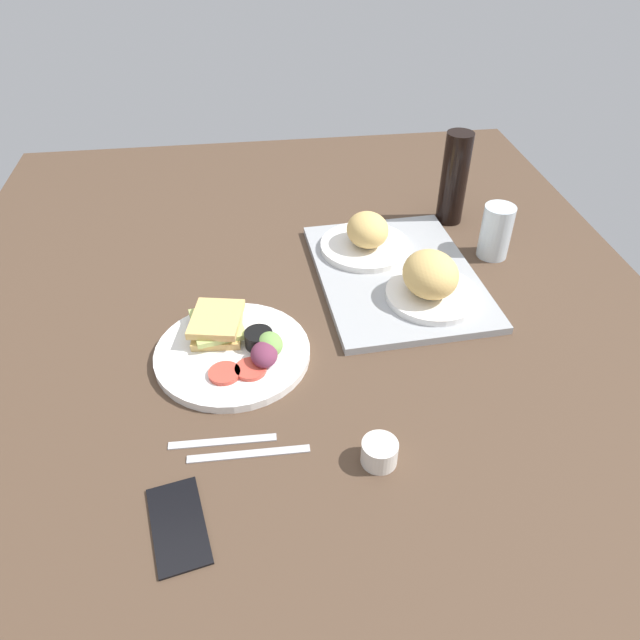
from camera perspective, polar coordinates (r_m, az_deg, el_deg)
ground_plane at (r=116.68cm, az=-1.59°, el=-1.62°), size 190.00×150.00×3.00cm
serving_tray at (r=130.55cm, az=7.30°, el=4.29°), size 46.87×35.59×1.60cm
bread_plate_near at (r=135.52cm, az=4.46°, el=7.89°), size 20.33×20.33×8.74cm
bread_plate_far at (r=121.09cm, az=10.56°, el=3.74°), size 19.05×19.05×10.06cm
plate_with_salad at (r=110.65cm, az=-8.18°, el=-2.56°), size 28.44×28.44×5.40cm
drinking_glass at (r=140.08cm, az=16.45°, el=8.10°), size 6.88×6.88×12.28cm
soda_bottle at (r=149.85cm, az=12.68°, el=13.05°), size 6.40×6.40×22.42cm
espresso_cup at (r=92.83cm, az=5.70°, el=-12.47°), size 5.60×5.60×4.00cm
fork at (r=97.27cm, az=-9.28°, el=-11.34°), size 1.80×17.03×0.50cm
knife at (r=95.15cm, az=-6.81°, el=-12.54°), size 1.68×19.02×0.50cm
cell_phone at (r=89.41cm, az=-13.39°, el=-18.44°), size 15.55×9.94×0.80cm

